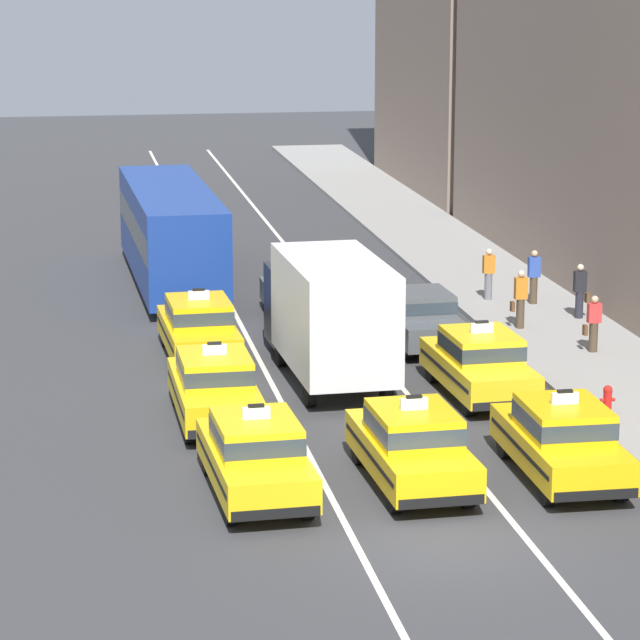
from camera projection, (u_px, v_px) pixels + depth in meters
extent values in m
plane|color=#353538|center=(442.00, 543.00, 29.05)|extent=(160.00, 160.00, 0.00)
cube|color=silver|center=(233.00, 310.00, 47.97)|extent=(0.14, 80.00, 0.01)
cube|color=silver|center=(335.00, 306.00, 48.50)|extent=(0.14, 80.00, 0.01)
cube|color=gray|center=(559.00, 334.00, 44.60)|extent=(4.00, 90.00, 0.15)
cylinder|color=black|center=(209.00, 459.00, 32.82)|extent=(0.27, 0.65, 0.64)
cylinder|color=black|center=(278.00, 455.00, 33.13)|extent=(0.27, 0.65, 0.64)
cylinder|color=black|center=(231.00, 509.00, 29.91)|extent=(0.27, 0.65, 0.64)
cylinder|color=black|center=(307.00, 503.00, 30.21)|extent=(0.27, 0.65, 0.64)
cube|color=yellow|center=(255.00, 464.00, 31.44)|extent=(1.98, 4.57, 0.70)
cube|color=black|center=(255.00, 461.00, 31.43)|extent=(1.99, 4.21, 0.10)
cube|color=yellow|center=(256.00, 434.00, 31.14)|extent=(1.69, 2.16, 0.64)
cube|color=#2D3842|center=(256.00, 434.00, 31.14)|extent=(1.71, 2.19, 0.35)
cube|color=white|center=(256.00, 413.00, 31.04)|extent=(0.56, 0.14, 0.24)
cube|color=black|center=(256.00, 406.00, 31.01)|extent=(0.32, 0.12, 0.06)
cube|color=black|center=(238.00, 443.00, 33.60)|extent=(1.71, 0.21, 0.20)
cube|color=black|center=(275.00, 513.00, 29.39)|extent=(1.71, 0.21, 0.20)
cylinder|color=black|center=(177.00, 392.00, 37.81)|extent=(0.25, 0.64, 0.64)
cylinder|color=black|center=(238.00, 389.00, 38.07)|extent=(0.25, 0.64, 0.64)
cylinder|color=black|center=(190.00, 429.00, 34.88)|extent=(0.25, 0.64, 0.64)
cylinder|color=black|center=(255.00, 426.00, 35.14)|extent=(0.25, 0.64, 0.64)
cube|color=yellow|center=(214.00, 394.00, 36.39)|extent=(1.85, 4.52, 0.70)
cube|color=black|center=(214.00, 392.00, 36.38)|extent=(1.87, 4.16, 0.10)
cube|color=yellow|center=(215.00, 368.00, 36.10)|extent=(1.62, 2.12, 0.64)
cube|color=#2D3842|center=(215.00, 368.00, 36.10)|extent=(1.64, 2.14, 0.35)
cube|color=white|center=(214.00, 350.00, 36.00)|extent=(0.56, 0.13, 0.24)
cube|color=black|center=(214.00, 343.00, 35.96)|extent=(0.32, 0.11, 0.06)
cube|color=black|center=(204.00, 380.00, 38.57)|extent=(1.71, 0.16, 0.20)
cube|color=black|center=(226.00, 432.00, 34.34)|extent=(1.71, 0.16, 0.20)
cylinder|color=black|center=(166.00, 335.00, 43.51)|extent=(0.26, 0.65, 0.64)
cylinder|color=black|center=(218.00, 332.00, 43.80)|extent=(0.26, 0.65, 0.64)
cylinder|color=black|center=(178.00, 362.00, 40.59)|extent=(0.26, 0.65, 0.64)
cylinder|color=black|center=(234.00, 359.00, 40.88)|extent=(0.26, 0.65, 0.64)
cube|color=yellow|center=(199.00, 334.00, 42.11)|extent=(1.94, 4.56, 0.70)
cube|color=black|center=(199.00, 332.00, 42.10)|extent=(1.95, 4.20, 0.10)
cube|color=yellow|center=(199.00, 311.00, 41.82)|extent=(1.67, 2.15, 0.64)
cube|color=#2D3842|center=(199.00, 311.00, 41.82)|extent=(1.69, 2.17, 0.35)
cube|color=white|center=(199.00, 295.00, 41.72)|extent=(0.56, 0.14, 0.24)
cube|color=black|center=(199.00, 290.00, 41.68)|extent=(0.32, 0.12, 0.06)
cube|color=black|center=(189.00, 325.00, 44.28)|extent=(1.71, 0.20, 0.20)
cube|color=black|center=(210.00, 364.00, 40.06)|extent=(1.71, 0.20, 0.20)
cylinder|color=black|center=(133.00, 257.00, 54.64)|extent=(0.26, 0.65, 0.64)
cylinder|color=black|center=(190.00, 255.00, 55.02)|extent=(0.26, 0.65, 0.64)
cylinder|color=black|center=(151.00, 297.00, 48.23)|extent=(0.26, 0.65, 0.64)
cylinder|color=black|center=(215.00, 295.00, 48.61)|extent=(0.26, 0.65, 0.64)
cube|color=navy|center=(171.00, 232.00, 51.29)|extent=(2.81, 11.27, 2.90)
cube|color=#2D3842|center=(171.00, 224.00, 51.23)|extent=(2.82, 10.82, 0.84)
cube|color=black|center=(154.00, 172.00, 56.31)|extent=(2.13, 0.14, 0.36)
cylinder|color=black|center=(360.00, 450.00, 33.47)|extent=(0.26, 0.65, 0.64)
cylinder|color=black|center=(426.00, 445.00, 33.76)|extent=(0.26, 0.65, 0.64)
cylinder|color=black|center=(395.00, 497.00, 30.55)|extent=(0.26, 0.65, 0.64)
cylinder|color=black|center=(467.00, 492.00, 30.84)|extent=(0.26, 0.65, 0.64)
cube|color=yellow|center=(411.00, 454.00, 32.07)|extent=(1.95, 4.56, 0.70)
cube|color=black|center=(411.00, 451.00, 32.06)|extent=(1.96, 4.20, 0.10)
cube|color=yellow|center=(414.00, 425.00, 31.78)|extent=(1.67, 2.15, 0.64)
cube|color=#2D3842|center=(414.00, 425.00, 31.78)|extent=(1.69, 2.17, 0.35)
cube|color=white|center=(414.00, 404.00, 31.68)|extent=(0.56, 0.14, 0.24)
cube|color=black|center=(414.00, 397.00, 31.64)|extent=(0.32, 0.12, 0.06)
cube|color=black|center=(385.00, 434.00, 34.24)|extent=(1.71, 0.20, 0.20)
cube|color=black|center=(441.00, 501.00, 30.02)|extent=(1.71, 0.20, 0.20)
cylinder|color=black|center=(281.00, 354.00, 41.43)|extent=(0.26, 0.65, 0.64)
cylinder|color=black|center=(351.00, 350.00, 41.81)|extent=(0.26, 0.65, 0.64)
cylinder|color=black|center=(310.00, 394.00, 37.71)|extent=(0.26, 0.65, 0.64)
cylinder|color=black|center=(386.00, 389.00, 38.09)|extent=(0.26, 0.65, 0.64)
cube|color=black|center=(309.00, 306.00, 42.31)|extent=(2.18, 2.27, 2.10)
cube|color=#2D3842|center=(301.00, 287.00, 43.26)|extent=(1.93, 0.13, 0.76)
cube|color=silver|center=(334.00, 313.00, 39.08)|extent=(2.48, 5.28, 2.70)
cylinder|color=black|center=(268.00, 302.00, 47.55)|extent=(0.25, 0.64, 0.64)
cylinder|color=black|center=(315.00, 301.00, 47.77)|extent=(0.25, 0.64, 0.64)
cylinder|color=black|center=(280.00, 324.00, 44.82)|extent=(0.25, 0.64, 0.64)
cylinder|color=black|center=(330.00, 322.00, 45.05)|extent=(0.25, 0.64, 0.64)
cube|color=#4C5156|center=(298.00, 301.00, 46.22)|extent=(1.80, 4.32, 0.66)
cube|color=#4C5156|center=(298.00, 281.00, 45.98)|extent=(1.58, 1.92, 0.60)
cube|color=#2D3842|center=(298.00, 281.00, 45.98)|extent=(1.60, 1.94, 0.33)
cylinder|color=black|center=(505.00, 443.00, 33.90)|extent=(0.24, 0.64, 0.64)
cylinder|color=black|center=(571.00, 440.00, 34.13)|extent=(0.24, 0.64, 0.64)
cylinder|color=black|center=(548.00, 490.00, 30.96)|extent=(0.24, 0.64, 0.64)
cylinder|color=black|center=(619.00, 486.00, 31.19)|extent=(0.24, 0.64, 0.64)
cube|color=yellow|center=(561.00, 448.00, 32.47)|extent=(1.83, 4.51, 0.70)
cube|color=black|center=(561.00, 445.00, 32.46)|extent=(1.85, 4.15, 0.10)
cube|color=yellow|center=(564.00, 419.00, 32.17)|extent=(1.61, 2.11, 0.64)
cube|color=#2D3842|center=(564.00, 419.00, 32.17)|extent=(1.63, 2.13, 0.35)
cube|color=white|center=(565.00, 398.00, 32.07)|extent=(0.56, 0.12, 0.24)
cube|color=black|center=(565.00, 391.00, 32.03)|extent=(0.32, 0.11, 0.06)
cube|color=black|center=(529.00, 428.00, 34.65)|extent=(1.71, 0.15, 0.20)
cube|color=black|center=(595.00, 494.00, 30.40)|extent=(1.71, 0.15, 0.20)
cylinder|color=black|center=(433.00, 370.00, 39.87)|extent=(0.26, 0.65, 0.64)
cylinder|color=black|center=(488.00, 367.00, 40.16)|extent=(0.26, 0.65, 0.64)
cylinder|color=black|center=(468.00, 403.00, 36.95)|extent=(0.26, 0.65, 0.64)
cylinder|color=black|center=(527.00, 399.00, 37.25)|extent=(0.26, 0.65, 0.64)
cube|color=yellow|center=(479.00, 370.00, 38.48)|extent=(1.97, 4.56, 0.70)
cube|color=black|center=(479.00, 368.00, 38.47)|extent=(1.97, 4.21, 0.10)
cube|color=yellow|center=(481.00, 345.00, 38.18)|extent=(1.68, 2.16, 0.64)
cube|color=#2D3842|center=(481.00, 345.00, 38.18)|extent=(1.70, 2.18, 0.35)
cube|color=white|center=(482.00, 328.00, 38.08)|extent=(0.56, 0.14, 0.24)
cube|color=black|center=(482.00, 322.00, 38.05)|extent=(0.32, 0.12, 0.06)
cube|color=black|center=(453.00, 358.00, 40.64)|extent=(1.71, 0.20, 0.20)
cube|color=black|center=(507.00, 405.00, 36.43)|extent=(1.71, 0.20, 0.20)
cylinder|color=black|center=(382.00, 324.00, 44.76)|extent=(0.26, 0.65, 0.64)
cylinder|color=black|center=(431.00, 322.00, 45.04)|extent=(0.26, 0.65, 0.64)
cylinder|color=black|center=(407.00, 348.00, 42.05)|extent=(0.26, 0.65, 0.64)
cylinder|color=black|center=(459.00, 345.00, 42.33)|extent=(0.26, 0.65, 0.64)
cube|color=#4C5156|center=(420.00, 323.00, 43.47)|extent=(1.89, 4.35, 0.66)
cube|color=#4C5156|center=(421.00, 302.00, 43.23)|extent=(1.62, 1.95, 0.60)
cube|color=#2D3842|center=(421.00, 302.00, 43.23)|extent=(1.64, 1.97, 0.33)
cylinder|color=slate|center=(488.00, 286.00, 48.65)|extent=(0.24, 0.24, 0.84)
cube|color=orange|center=(489.00, 264.00, 48.48)|extent=(0.36, 0.22, 0.56)
sphere|color=beige|center=(489.00, 252.00, 48.39)|extent=(0.20, 0.20, 0.20)
cylinder|color=#473828|center=(520.00, 313.00, 44.93)|extent=(0.24, 0.24, 0.86)
cube|color=orange|center=(521.00, 288.00, 44.76)|extent=(0.36, 0.22, 0.62)
sphere|color=beige|center=(521.00, 274.00, 44.66)|extent=(0.20, 0.20, 0.20)
cube|color=brown|center=(512.00, 306.00, 44.84)|extent=(0.10, 0.20, 0.28)
cylinder|color=#473828|center=(593.00, 337.00, 42.27)|extent=(0.24, 0.24, 0.81)
cube|color=red|center=(594.00, 313.00, 42.12)|extent=(0.36, 0.22, 0.53)
sphere|color=tan|center=(595.00, 299.00, 42.03)|extent=(0.20, 0.20, 0.20)
cube|color=brown|center=(585.00, 330.00, 42.19)|extent=(0.10, 0.20, 0.28)
cylinder|color=#473828|center=(533.00, 290.00, 48.07)|extent=(0.24, 0.24, 0.84)
cube|color=#2D4CA5|center=(534.00, 267.00, 47.90)|extent=(0.36, 0.22, 0.62)
sphere|color=tan|center=(535.00, 254.00, 47.80)|extent=(0.20, 0.20, 0.20)
cylinder|color=#23232D|center=(579.00, 305.00, 46.19)|extent=(0.24, 0.24, 0.79)
cube|color=black|center=(580.00, 281.00, 46.02)|extent=(0.36, 0.22, 0.62)
sphere|color=beige|center=(581.00, 267.00, 45.93)|extent=(0.20, 0.20, 0.20)
cube|color=brown|center=(587.00, 298.00, 46.18)|extent=(0.10, 0.20, 0.28)
cylinder|color=red|center=(607.00, 403.00, 36.45)|extent=(0.20, 0.20, 0.60)
sphere|color=red|center=(608.00, 390.00, 36.38)|extent=(0.22, 0.22, 0.22)
cylinder|color=red|center=(602.00, 400.00, 36.41)|extent=(0.10, 0.08, 0.08)
cylinder|color=red|center=(613.00, 400.00, 36.45)|extent=(0.10, 0.08, 0.08)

